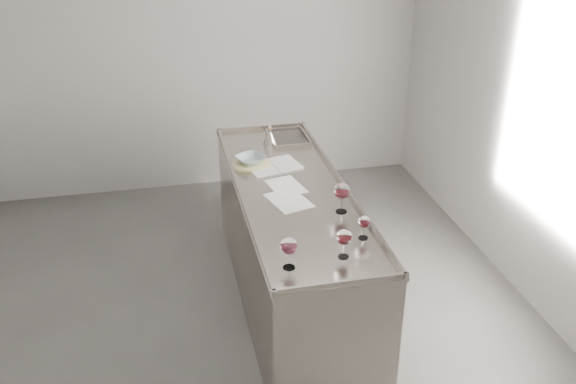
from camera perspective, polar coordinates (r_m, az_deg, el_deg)
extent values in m
cube|color=#4B4946|center=(4.66, -5.00, -12.50)|extent=(4.50, 5.00, 0.02)
cube|color=#9C9997|center=(6.31, -8.75, 12.35)|extent=(4.50, 0.02, 2.80)
cube|color=#9C9997|center=(4.72, 22.65, 5.70)|extent=(0.02, 5.00, 2.80)
cube|color=gray|center=(4.70, 0.33, -5.00)|extent=(0.75, 2.40, 0.92)
cube|color=gray|center=(4.47, 0.34, 0.14)|extent=(0.77, 2.42, 0.02)
cube|color=gray|center=(3.47, 4.73, -8.09)|extent=(0.77, 0.02, 0.03)
cube|color=gray|center=(5.53, -2.39, 5.75)|extent=(0.77, 0.02, 0.03)
cube|color=gray|center=(4.40, -4.30, -0.03)|extent=(0.02, 2.42, 0.03)
cube|color=gray|center=(4.55, 4.83, 0.86)|extent=(0.02, 2.42, 0.03)
cube|color=#595654|center=(5.32, -0.01, 4.68)|extent=(0.30, 0.38, 0.01)
cylinder|color=white|center=(3.61, 0.09, -6.70)|extent=(0.07, 0.07, 0.00)
cylinder|color=white|center=(3.58, 0.09, -6.05)|extent=(0.01, 0.01, 0.09)
ellipsoid|color=white|center=(3.53, 0.09, -4.80)|extent=(0.10, 0.10, 0.10)
cylinder|color=#3A0715|center=(3.54, 0.09, -5.11)|extent=(0.07, 0.07, 0.02)
cylinder|color=white|center=(3.72, 4.95, -5.73)|extent=(0.06, 0.06, 0.00)
cylinder|color=white|center=(3.69, 4.98, -5.14)|extent=(0.01, 0.01, 0.09)
ellipsoid|color=white|center=(3.65, 5.03, -4.01)|extent=(0.09, 0.09, 0.10)
cylinder|color=#38070B|center=(3.66, 5.02, -4.29)|extent=(0.07, 0.07, 0.02)
cylinder|color=white|center=(4.19, 4.75, -1.73)|extent=(0.07, 0.07, 0.00)
cylinder|color=white|center=(4.16, 4.78, -1.09)|extent=(0.01, 0.01, 0.10)
ellipsoid|color=white|center=(4.12, 4.83, 0.11)|extent=(0.11, 0.11, 0.11)
cylinder|color=#3D080E|center=(4.13, 4.82, -0.18)|extent=(0.08, 0.08, 0.02)
cylinder|color=white|center=(3.91, 6.70, -4.06)|extent=(0.06, 0.06, 0.00)
cylinder|color=white|center=(3.89, 6.74, -3.56)|extent=(0.01, 0.01, 0.07)
ellipsoid|color=white|center=(3.85, 6.79, -2.65)|extent=(0.07, 0.07, 0.08)
cylinder|color=#3C080E|center=(3.86, 6.78, -2.87)|extent=(0.05, 0.05, 0.02)
cube|color=white|center=(4.78, -2.38, 2.14)|extent=(0.25, 0.30, 0.01)
cube|color=white|center=(4.85, -0.26, 2.57)|extent=(0.25, 0.30, 0.01)
cylinder|color=white|center=(4.81, -1.31, 2.42)|extent=(0.07, 0.26, 0.01)
cube|color=silver|center=(4.31, 0.08, -0.75)|extent=(0.31, 0.38, 0.00)
cube|color=silver|center=(4.50, -0.20, 0.52)|extent=(0.27, 0.34, 0.00)
cylinder|color=#CCC184|center=(4.84, -3.31, 2.52)|extent=(0.35, 0.35, 0.02)
imported|color=#95A7AD|center=(4.83, -3.32, 2.91)|extent=(0.27, 0.27, 0.05)
cone|color=#A49E92|center=(5.20, -1.60, 4.81)|extent=(0.12, 0.12, 0.10)
cylinder|color=#A49E92|center=(5.18, -1.61, 5.48)|extent=(0.02, 0.02, 0.03)
cylinder|color=#A15C2C|center=(5.17, -1.61, 5.68)|extent=(0.03, 0.03, 0.01)
cone|color=#A49E92|center=(5.16, -1.61, 5.93)|extent=(0.02, 0.02, 0.03)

